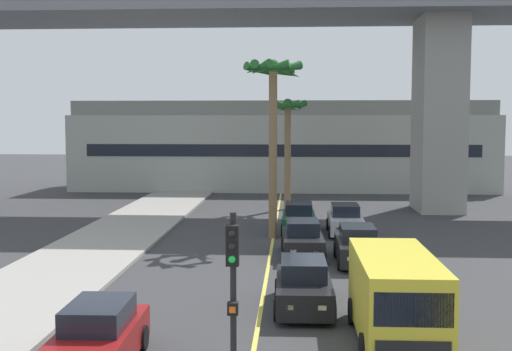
{
  "coord_description": "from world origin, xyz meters",
  "views": [
    {
      "loc": [
        1.0,
        -3.33,
        5.9
      ],
      "look_at": [
        0.0,
        14.0,
        4.44
      ],
      "focal_mm": 45.6,
      "sensor_mm": 36.0,
      "label": 1
    }
  ],
  "objects_px": {
    "car_queue_sixth": "(345,220)",
    "palm_tree_near_median": "(273,97)",
    "car_queue_fourth": "(98,338)",
    "car_queue_fifth": "(303,286)",
    "car_queue_third": "(299,219)",
    "delivery_van": "(395,296)",
    "car_queue_front": "(358,246)",
    "palm_tree_mid_median": "(288,123)",
    "car_queue_second": "(303,240)",
    "traffic_light_median_near": "(233,291)"
  },
  "relations": [
    {
      "from": "car_queue_fourth",
      "to": "palm_tree_mid_median",
      "type": "xyz_separation_m",
      "value": [
        4.27,
        28.54,
        5.07
      ]
    },
    {
      "from": "palm_tree_near_median",
      "to": "traffic_light_median_near",
      "type": "bearing_deg",
      "value": -90.22
    },
    {
      "from": "delivery_van",
      "to": "traffic_light_median_near",
      "type": "relative_size",
      "value": 1.25
    },
    {
      "from": "car_queue_fifth",
      "to": "car_queue_sixth",
      "type": "bearing_deg",
      "value": 80.17
    },
    {
      "from": "car_queue_fifth",
      "to": "car_queue_sixth",
      "type": "distance_m",
      "value": 13.95
    },
    {
      "from": "car_queue_front",
      "to": "car_queue_sixth",
      "type": "height_order",
      "value": "same"
    },
    {
      "from": "traffic_light_median_near",
      "to": "delivery_van",
      "type": "bearing_deg",
      "value": 53.32
    },
    {
      "from": "car_queue_fourth",
      "to": "delivery_van",
      "type": "distance_m",
      "value": 7.7
    },
    {
      "from": "car_queue_second",
      "to": "palm_tree_mid_median",
      "type": "height_order",
      "value": "palm_tree_mid_median"
    },
    {
      "from": "car_queue_front",
      "to": "palm_tree_mid_median",
      "type": "height_order",
      "value": "palm_tree_mid_median"
    },
    {
      "from": "delivery_van",
      "to": "car_queue_sixth",
      "type": "bearing_deg",
      "value": 89.98
    },
    {
      "from": "car_queue_sixth",
      "to": "car_queue_fifth",
      "type": "bearing_deg",
      "value": -99.83
    },
    {
      "from": "car_queue_third",
      "to": "palm_tree_mid_median",
      "type": "relative_size",
      "value": 0.55
    },
    {
      "from": "car_queue_fifth",
      "to": "palm_tree_mid_median",
      "type": "bearing_deg",
      "value": 91.77
    },
    {
      "from": "car_queue_second",
      "to": "palm_tree_near_median",
      "type": "bearing_deg",
      "value": 108.45
    },
    {
      "from": "car_queue_sixth",
      "to": "delivery_van",
      "type": "bearing_deg",
      "value": -90.02
    },
    {
      "from": "car_queue_sixth",
      "to": "delivery_van",
      "type": "distance_m",
      "value": 16.81
    },
    {
      "from": "car_queue_sixth",
      "to": "delivery_van",
      "type": "relative_size",
      "value": 0.78
    },
    {
      "from": "delivery_van",
      "to": "palm_tree_near_median",
      "type": "height_order",
      "value": "palm_tree_near_median"
    },
    {
      "from": "car_queue_second",
      "to": "car_queue_fifth",
      "type": "distance_m",
      "value": 8.05
    },
    {
      "from": "car_queue_fourth",
      "to": "car_queue_front",
      "type": "bearing_deg",
      "value": 58.34
    },
    {
      "from": "car_queue_front",
      "to": "car_queue_second",
      "type": "bearing_deg",
      "value": 149.08
    },
    {
      "from": "car_queue_third",
      "to": "delivery_van",
      "type": "distance_m",
      "value": 17.42
    },
    {
      "from": "delivery_van",
      "to": "palm_tree_near_median",
      "type": "bearing_deg",
      "value": 103.63
    },
    {
      "from": "car_queue_sixth",
      "to": "delivery_van",
      "type": "height_order",
      "value": "delivery_van"
    },
    {
      "from": "palm_tree_mid_median",
      "to": "car_queue_front",
      "type": "bearing_deg",
      "value": -79.56
    },
    {
      "from": "car_queue_front",
      "to": "car_queue_fifth",
      "type": "xyz_separation_m",
      "value": [
        -2.35,
        -6.69,
        0.0
      ]
    },
    {
      "from": "car_queue_fifth",
      "to": "palm_tree_mid_median",
      "type": "relative_size",
      "value": 0.56
    },
    {
      "from": "palm_tree_near_median",
      "to": "car_queue_sixth",
      "type": "bearing_deg",
      "value": 19.27
    },
    {
      "from": "car_queue_third",
      "to": "palm_tree_near_median",
      "type": "relative_size",
      "value": 0.46
    },
    {
      "from": "car_queue_sixth",
      "to": "traffic_light_median_near",
      "type": "height_order",
      "value": "traffic_light_median_near"
    },
    {
      "from": "car_queue_fourth",
      "to": "car_queue_fifth",
      "type": "bearing_deg",
      "value": 46.21
    },
    {
      "from": "car_queue_front",
      "to": "car_queue_third",
      "type": "bearing_deg",
      "value": 107.65
    },
    {
      "from": "car_queue_front",
      "to": "traffic_light_median_near",
      "type": "xyz_separation_m",
      "value": [
        -3.8,
        -14.9,
        1.99
      ]
    },
    {
      "from": "car_queue_front",
      "to": "car_queue_fifth",
      "type": "relative_size",
      "value": 1.0
    },
    {
      "from": "car_queue_front",
      "to": "car_queue_fifth",
      "type": "height_order",
      "value": "same"
    },
    {
      "from": "car_queue_fourth",
      "to": "car_queue_fifth",
      "type": "xyz_separation_m",
      "value": [
        4.99,
        5.21,
        0.0
      ]
    },
    {
      "from": "car_queue_front",
      "to": "palm_tree_mid_median",
      "type": "xyz_separation_m",
      "value": [
        -3.06,
        16.63,
        5.07
      ]
    },
    {
      "from": "car_queue_fourth",
      "to": "car_queue_fifth",
      "type": "height_order",
      "value": "same"
    },
    {
      "from": "delivery_van",
      "to": "traffic_light_median_near",
      "type": "bearing_deg",
      "value": -126.68
    },
    {
      "from": "car_queue_fifth",
      "to": "car_queue_front",
      "type": "bearing_deg",
      "value": 70.69
    },
    {
      "from": "car_queue_second",
      "to": "car_queue_sixth",
      "type": "height_order",
      "value": "same"
    },
    {
      "from": "car_queue_third",
      "to": "car_queue_fifth",
      "type": "bearing_deg",
      "value": -89.84
    },
    {
      "from": "palm_tree_mid_median",
      "to": "car_queue_second",
      "type": "bearing_deg",
      "value": -86.99
    },
    {
      "from": "car_queue_third",
      "to": "palm_tree_near_median",
      "type": "xyz_separation_m",
      "value": [
        -1.34,
        -1.76,
        6.39
      ]
    },
    {
      "from": "car_queue_sixth",
      "to": "palm_tree_near_median",
      "type": "relative_size",
      "value": 0.46
    },
    {
      "from": "car_queue_second",
      "to": "traffic_light_median_near",
      "type": "distance_m",
      "value": 16.45
    },
    {
      "from": "traffic_light_median_near",
      "to": "palm_tree_mid_median",
      "type": "bearing_deg",
      "value": 88.66
    },
    {
      "from": "delivery_van",
      "to": "car_queue_third",
      "type": "bearing_deg",
      "value": 97.98
    },
    {
      "from": "delivery_van",
      "to": "car_queue_fourth",
      "type": "bearing_deg",
      "value": -163.74
    }
  ]
}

